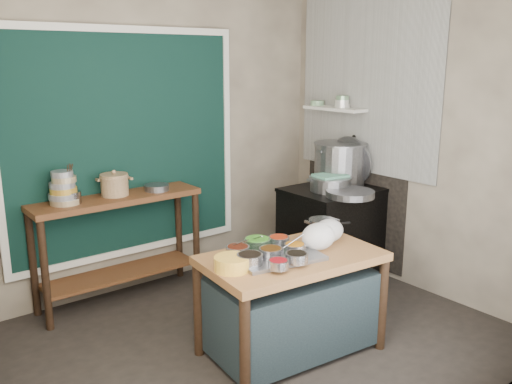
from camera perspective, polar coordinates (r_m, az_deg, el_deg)
floor at (r=4.33m, az=0.41°, el=-15.10°), size 3.50×3.00×0.02m
back_wall at (r=5.11m, az=-10.20°, el=5.91°), size 3.50×0.02×2.80m
right_wall at (r=5.12m, az=16.15°, el=5.61°), size 0.02×3.00×2.80m
curtain_panel at (r=4.93m, az=-13.56°, el=4.87°), size 2.10×0.02×1.90m
curtain_frame at (r=4.92m, az=-13.51°, el=4.86°), size 2.22×0.03×2.02m
tile_panel at (r=5.40m, az=11.52°, el=11.07°), size 0.02×1.70×1.70m
soot_patch at (r=5.64m, az=10.23°, el=-0.61°), size 0.01×1.30×1.30m
wall_shelf at (r=5.54m, az=8.31°, el=8.67°), size 0.22×0.70×0.03m
prep_table at (r=3.98m, az=3.74°, el=-11.65°), size 1.31×0.84×0.75m
back_counter at (r=4.89m, az=-14.18°, el=-5.83°), size 1.45×0.40×0.95m
stove_block at (r=5.37m, az=8.10°, el=-4.31°), size 0.90×0.68×0.85m
stove_top at (r=5.25m, az=8.27°, el=0.26°), size 0.92×0.69×0.03m
condiment_tray at (r=3.76m, az=2.12°, el=-6.75°), size 0.65×0.52×0.03m
condiment_bowls at (r=3.72m, az=1.20°, el=-6.23°), size 0.55×0.54×0.08m
yellow_basin at (r=3.54m, az=-2.52°, el=-7.53°), size 0.24×0.24×0.09m
saucepan at (r=4.29m, az=6.95°, el=-3.58°), size 0.28×0.28×0.12m
plastic_bag_a at (r=3.92m, az=6.58°, el=-4.67°), size 0.27×0.23×0.19m
plastic_bag_b at (r=4.10m, az=7.70°, el=-4.04°), size 0.25×0.22×0.17m
bowl_stack at (r=4.59m, az=-19.57°, el=0.24°), size 0.24×0.24×0.27m
utensil_cup at (r=4.61m, az=-18.93°, el=-0.55°), size 0.17×0.17×0.10m
ceramic_crock at (r=4.76m, az=-14.67°, el=0.63°), size 0.33×0.33×0.17m
wide_bowl at (r=4.87m, az=-10.40°, el=0.46°), size 0.28×0.28×0.05m
stock_pot at (r=5.37m, az=8.79°, el=2.96°), size 0.57×0.57×0.41m
pot_lid at (r=5.42m, az=10.02°, el=3.34°), size 0.13×0.49×0.48m
steamer at (r=5.13m, az=7.82°, el=0.88°), size 0.53×0.53×0.13m
green_cloth at (r=5.11m, az=7.85°, el=1.73°), size 0.32×0.26×0.02m
shallow_pan at (r=4.93m, az=9.88°, el=-0.17°), size 0.55×0.55×0.06m
shelf_bowl_stack at (r=5.47m, az=9.06°, el=9.32°), size 0.15×0.15×0.12m
shelf_bowl_green at (r=5.71m, az=6.47°, el=9.29°), size 0.18×0.18×0.05m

